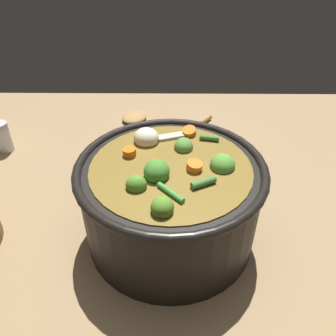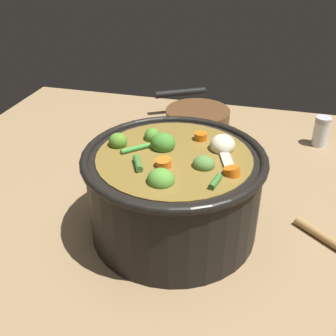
# 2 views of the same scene
# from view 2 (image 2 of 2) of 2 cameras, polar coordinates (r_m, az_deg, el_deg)

# --- Properties ---
(ground_plane) EXTENTS (1.10, 1.10, 0.00)m
(ground_plane) POSITION_cam_2_polar(r_m,az_deg,el_deg) (0.67, 0.78, -8.46)
(ground_plane) COLOR #8C704C
(cooking_pot) EXTENTS (0.28, 0.28, 0.16)m
(cooking_pot) POSITION_cam_2_polar(r_m,az_deg,el_deg) (0.62, 0.83, -3.22)
(cooking_pot) COLOR black
(cooking_pot) RESTS_ON ground_plane
(salt_shaker) EXTENTS (0.03, 0.03, 0.07)m
(salt_shaker) POSITION_cam_2_polar(r_m,az_deg,el_deg) (0.96, 20.79, 4.88)
(salt_shaker) COLOR silver
(salt_shaker) RESTS_ON ground_plane
(small_saucepan) EXTENTS (0.20, 0.23, 0.06)m
(small_saucepan) POSITION_cam_2_polar(r_m,az_deg,el_deg) (0.95, 4.09, 6.52)
(small_saucepan) COLOR brown
(small_saucepan) RESTS_ON ground_plane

